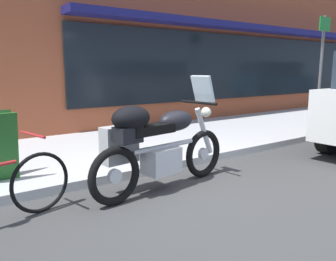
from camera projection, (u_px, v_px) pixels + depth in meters
ground_plane at (218, 197)px, 3.99m from camera, size 80.00×80.00×0.00m
storefront_building at (305, 10)px, 11.71m from camera, size 24.64×0.90×7.16m
touring_motorcycle at (155, 143)px, 4.10m from camera, size 2.13×0.64×1.41m
parking_sign_pole at (321, 62)px, 8.16m from camera, size 0.44×0.07×2.62m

